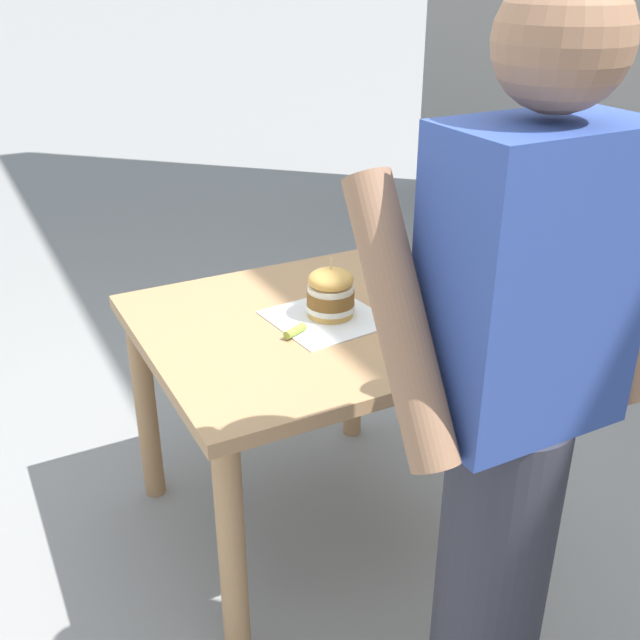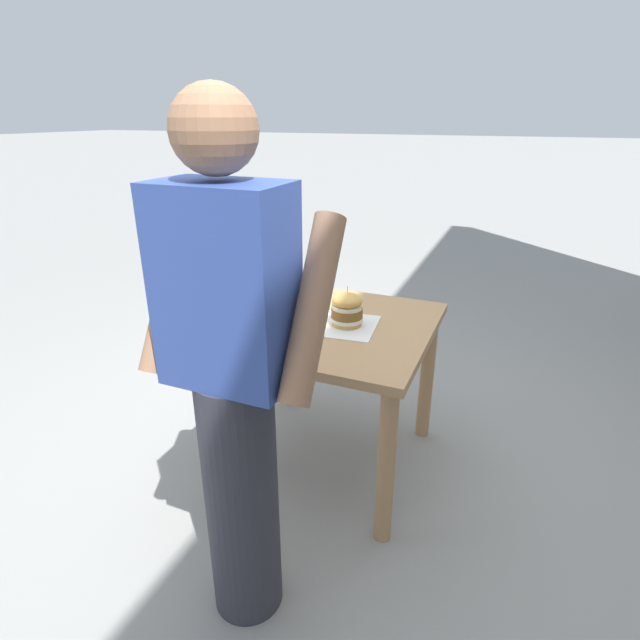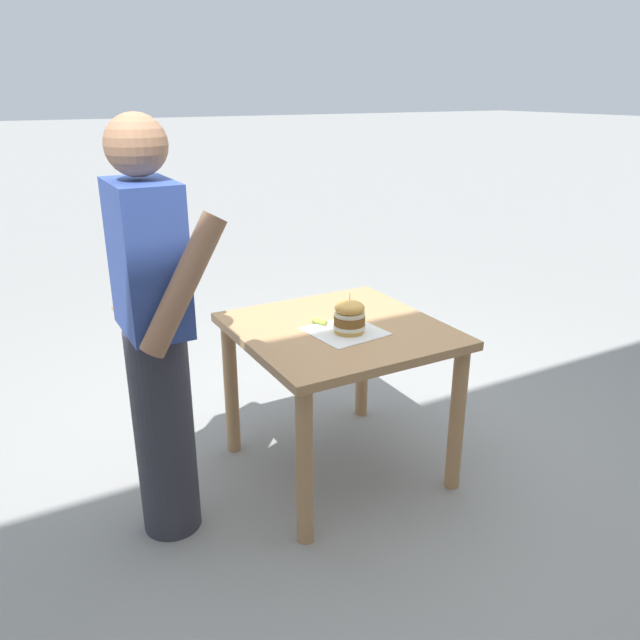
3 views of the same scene
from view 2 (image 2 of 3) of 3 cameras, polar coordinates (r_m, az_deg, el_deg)
name	(u,v)px [view 2 (image 2 of 3)]	position (r m, az deg, el deg)	size (l,w,h in m)	color
ground_plane	(328,457)	(2.63, 0.87, -15.38)	(80.00, 80.00, 0.00)	gray
patio_table	(328,348)	(2.30, 0.96, -3.24)	(0.92, 0.90, 0.74)	tan
serving_paper	(342,325)	(2.22, 2.50, -0.58)	(0.30, 0.30, 0.00)	white
sandwich	(347,310)	(2.19, 3.09, 1.21)	(0.14, 0.14, 0.18)	gold
pickle_spear	(310,322)	(2.21, -1.14, -0.28)	(0.02, 0.02, 0.07)	#8EA83D
diner_across_table	(234,382)	(1.50, -9.81, -6.94)	(0.55, 0.35, 1.69)	#33333D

